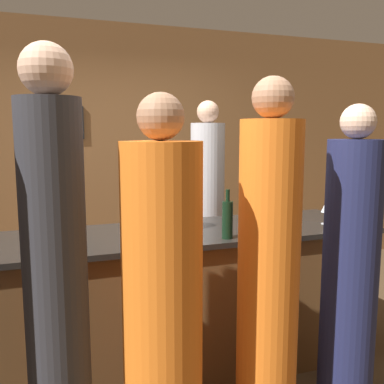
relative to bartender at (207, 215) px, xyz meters
The scene contains 13 objects.
ground_plane 1.42m from the bartender, 129.01° to the right, with size 14.00×14.00×0.00m, color #4C3823.
back_wall 1.42m from the bartender, 120.86° to the left, with size 8.00×0.08×2.80m.
bar_counter 1.16m from the bartender, 129.01° to the right, with size 3.06×0.79×0.99m.
bartender is the anchor object (origin of this frame).
guest_1 1.62m from the bartender, 80.34° to the right, with size 0.32×0.32×1.81m.
guest_2 2.12m from the bartender, 130.15° to the right, with size 0.28×0.28×2.03m.
guest_3 1.88m from the bartender, 117.97° to the right, with size 0.39×0.39×1.84m.
guest_4 1.64m from the bartender, 99.93° to the right, with size 0.33×0.33×1.94m.
wine_bottle_0 1.19m from the bartender, 105.27° to the right, with size 0.07×0.07×0.31m.
ice_bucket 0.95m from the bartender, 122.90° to the right, with size 0.18×0.18×0.21m.
wine_glass_0 1.35m from the bartender, 56.10° to the right, with size 0.08×0.08×0.17m.
wine_glass_1 1.48m from the bartender, 126.84° to the right, with size 0.07×0.07×0.17m.
wine_glass_2 1.14m from the bartender, 61.13° to the right, with size 0.06×0.06×0.16m.
Camera 1 is at (-0.71, -2.71, 1.66)m, focal length 40.00 mm.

